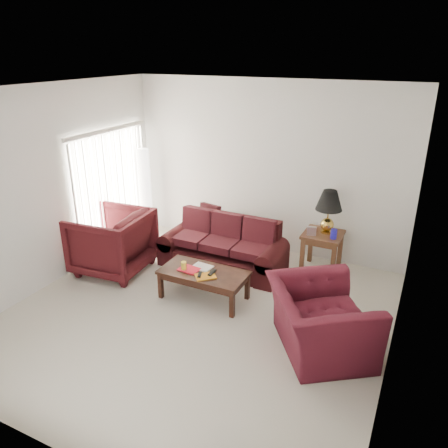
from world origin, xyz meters
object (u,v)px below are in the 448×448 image
armchair_left (112,242)px  end_table (322,252)px  armchair_right (320,320)px  coffee_table (204,285)px  floor_lamp (145,192)px  sofa (222,244)px

armchair_left → end_table: bearing=110.9°
armchair_right → coffee_table: (-1.82, 0.41, -0.19)m
end_table → floor_lamp: 3.55m
coffee_table → armchair_right: bearing=-4.6°
armchair_right → end_table: bearing=-20.9°
end_table → armchair_right: 2.09m
sofa → coffee_table: bearing=-85.0°
sofa → floor_lamp: size_ratio=1.20×
end_table → armchair_right: armchair_right is taller
coffee_table → armchair_left: bearing=-175.8°
armchair_right → coffee_table: 1.87m
sofa → coffee_table: sofa is taller
coffee_table → sofa: bearing=108.8°
sofa → armchair_left: armchair_left is taller
sofa → armchair_left: bearing=-156.6°
end_table → armchair_right: bearing=-76.4°
armchair_right → floor_lamp: bearing=28.0°
sofa → armchair_right: bearing=-40.7°
end_table → armchair_right: size_ratio=0.53×
sofa → end_table: (1.51, 0.63, -0.09)m
end_table → coffee_table: bearing=-129.2°
sofa → end_table: 1.64m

